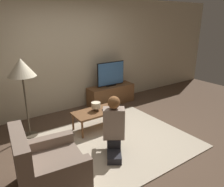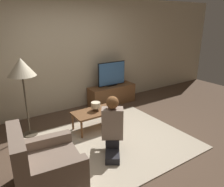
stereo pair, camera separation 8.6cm
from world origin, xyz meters
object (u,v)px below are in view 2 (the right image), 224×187
at_px(floor_lamp, 21,70).
at_px(table_lamp, 96,106).
at_px(tv, 112,74).
at_px(person_kneeling, 112,125).
at_px(coffee_table, 96,113).
at_px(armchair, 45,170).

height_order(floor_lamp, table_lamp, floor_lamp).
bearing_deg(tv, table_lamp, -136.76).
distance_m(person_kneeling, table_lamp, 0.92).
xyz_separation_m(coffee_table, armchair, (-1.37, -1.08, -0.06)).
relative_size(coffee_table, armchair, 1.03).
relative_size(coffee_table, table_lamp, 5.19).
xyz_separation_m(armchair, person_kneeling, (1.16, 0.20, 0.21)).
bearing_deg(tv, armchair, -139.21).
distance_m(armchair, table_lamp, 1.77).
height_order(tv, armchair, tv).
xyz_separation_m(tv, coffee_table, (-1.02, -0.99, -0.45)).
bearing_deg(person_kneeling, coffee_table, -69.73).
distance_m(tv, armchair, 3.20).
distance_m(coffee_table, person_kneeling, 0.91).
height_order(armchair, table_lamp, armchair).
distance_m(floor_lamp, armchair, 1.84).
height_order(tv, coffee_table, tv).
bearing_deg(armchair, floor_lamp, -0.05).
relative_size(tv, coffee_table, 0.84).
bearing_deg(floor_lamp, armchair, -96.35).
xyz_separation_m(armchair, table_lamp, (1.37, 1.10, 0.20)).
bearing_deg(table_lamp, tv, 43.24).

